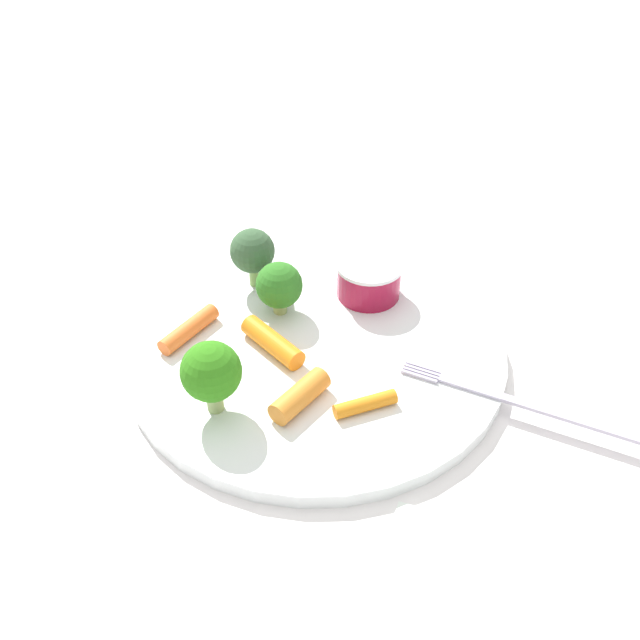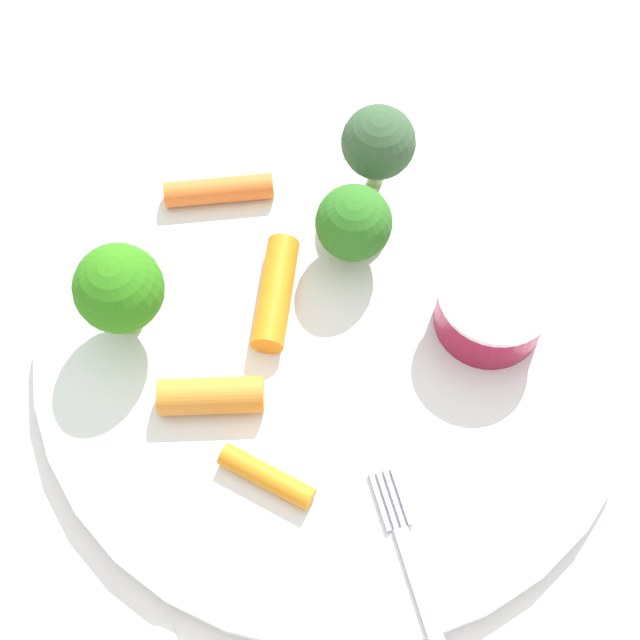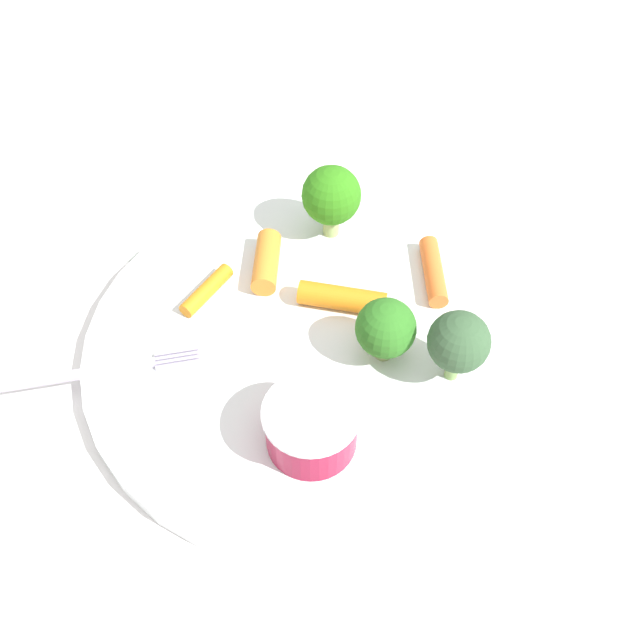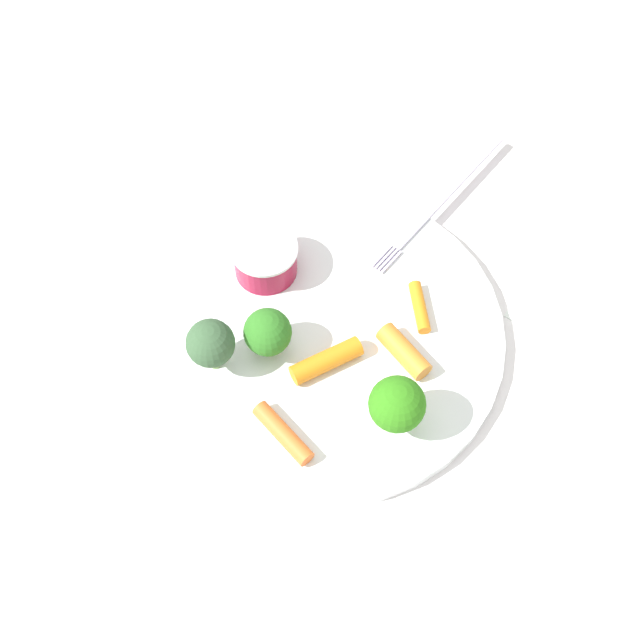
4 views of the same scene
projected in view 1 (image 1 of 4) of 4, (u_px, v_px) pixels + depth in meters
ground_plane at (316, 352)px, 0.57m from camera, size 2.40×2.40×0.00m
plate at (316, 347)px, 0.56m from camera, size 0.30×0.30×0.01m
sauce_cup at (369, 279)px, 0.59m from camera, size 0.06×0.06×0.03m
broccoli_floret_0 at (211, 372)px, 0.48m from camera, size 0.04×0.04×0.06m
broccoli_floret_1 at (252, 251)px, 0.59m from camera, size 0.04×0.04×0.05m
broccoli_floret_2 at (279, 286)px, 0.57m from camera, size 0.04×0.04×0.05m
carrot_stick_0 at (273, 342)px, 0.54m from camera, size 0.05×0.05×0.02m
carrot_stick_1 at (365, 404)px, 0.50m from camera, size 0.03×0.05×0.01m
carrot_stick_2 at (300, 396)px, 0.50m from camera, size 0.05×0.04×0.02m
carrot_stick_3 at (189, 330)px, 0.56m from camera, size 0.06×0.04×0.01m
fork at (529, 406)px, 0.50m from camera, size 0.08×0.19×0.00m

